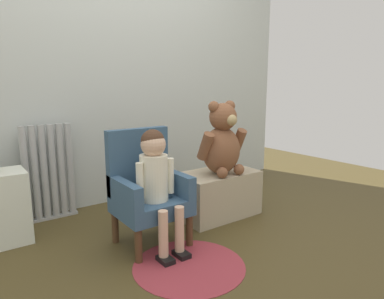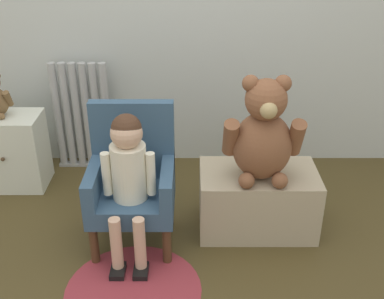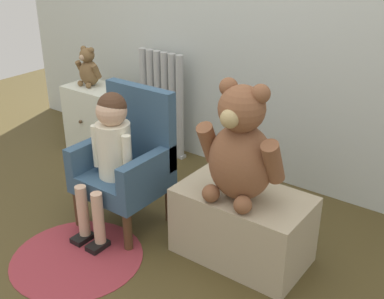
{
  "view_description": "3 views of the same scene",
  "coord_description": "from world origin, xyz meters",
  "px_view_note": "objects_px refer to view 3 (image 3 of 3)",
  "views": [
    {
      "loc": [
        -1.12,
        -1.41,
        1.0
      ],
      "look_at": [
        0.23,
        0.44,
        0.56
      ],
      "focal_mm": 32.0,
      "sensor_mm": 36.0,
      "label": 1
    },
    {
      "loc": [
        0.17,
        -1.64,
        1.6
      ],
      "look_at": [
        0.16,
        0.38,
        0.54
      ],
      "focal_mm": 45.0,
      "sensor_mm": 36.0,
      "label": 2
    },
    {
      "loc": [
        1.45,
        -1.16,
        1.44
      ],
      "look_at": [
        0.25,
        0.46,
        0.5
      ],
      "focal_mm": 45.0,
      "sensor_mm": 36.0,
      "label": 3
    }
  ],
  "objects_px": {
    "small_dresser": "(97,119)",
    "floor_rug": "(77,257)",
    "radiator": "(162,104)",
    "child_armchair": "(128,161)",
    "low_bench": "(242,225)",
    "small_teddy_bear": "(89,69)",
    "large_teddy_bear": "(241,149)",
    "child_figure": "(110,144)"
  },
  "relations": [
    {
      "from": "small_dresser",
      "to": "low_bench",
      "type": "height_order",
      "value": "small_dresser"
    },
    {
      "from": "child_figure",
      "to": "large_teddy_bear",
      "type": "distance_m",
      "value": 0.67
    },
    {
      "from": "small_teddy_bear",
      "to": "child_figure",
      "type": "bearing_deg",
      "value": -37.34
    },
    {
      "from": "floor_rug",
      "to": "small_dresser",
      "type": "bearing_deg",
      "value": 131.58
    },
    {
      "from": "child_armchair",
      "to": "low_bench",
      "type": "relative_size",
      "value": 1.18
    },
    {
      "from": "child_figure",
      "to": "floor_rug",
      "type": "height_order",
      "value": "child_figure"
    },
    {
      "from": "radiator",
      "to": "small_teddy_bear",
      "type": "bearing_deg",
      "value": -151.89
    },
    {
      "from": "radiator",
      "to": "child_armchair",
      "type": "bearing_deg",
      "value": -61.94
    },
    {
      "from": "radiator",
      "to": "child_armchair",
      "type": "xyz_separation_m",
      "value": [
        0.4,
        -0.76,
        -0.01
      ]
    },
    {
      "from": "radiator",
      "to": "large_teddy_bear",
      "type": "height_order",
      "value": "large_teddy_bear"
    },
    {
      "from": "child_figure",
      "to": "small_dresser",
      "type": "bearing_deg",
      "value": 141.44
    },
    {
      "from": "low_bench",
      "to": "child_figure",
      "type": "bearing_deg",
      "value": -163.63
    },
    {
      "from": "child_armchair",
      "to": "radiator",
      "type": "bearing_deg",
      "value": 118.06
    },
    {
      "from": "radiator",
      "to": "large_teddy_bear",
      "type": "xyz_separation_m",
      "value": [
        1.05,
        -0.73,
        0.22
      ]
    },
    {
      "from": "large_teddy_bear",
      "to": "floor_rug",
      "type": "height_order",
      "value": "large_teddy_bear"
    },
    {
      "from": "low_bench",
      "to": "floor_rug",
      "type": "bearing_deg",
      "value": -141.7
    },
    {
      "from": "small_dresser",
      "to": "small_teddy_bear",
      "type": "bearing_deg",
      "value": 176.34
    },
    {
      "from": "child_figure",
      "to": "large_teddy_bear",
      "type": "xyz_separation_m",
      "value": [
        0.64,
        0.15,
        0.1
      ]
    },
    {
      "from": "child_armchair",
      "to": "floor_rug",
      "type": "relative_size",
      "value": 1.15
    },
    {
      "from": "radiator",
      "to": "child_figure",
      "type": "xyz_separation_m",
      "value": [
        0.4,
        -0.87,
        0.13
      ]
    },
    {
      "from": "radiator",
      "to": "small_teddy_bear",
      "type": "distance_m",
      "value": 0.54
    },
    {
      "from": "small_dresser",
      "to": "floor_rug",
      "type": "height_order",
      "value": "small_dresser"
    },
    {
      "from": "small_dresser",
      "to": "large_teddy_bear",
      "type": "height_order",
      "value": "large_teddy_bear"
    },
    {
      "from": "child_armchair",
      "to": "low_bench",
      "type": "xyz_separation_m",
      "value": [
        0.65,
        0.08,
        -0.18
      ]
    },
    {
      "from": "low_bench",
      "to": "small_dresser",
      "type": "bearing_deg",
      "value": 162.82
    },
    {
      "from": "radiator",
      "to": "child_figure",
      "type": "bearing_deg",
      "value": -65.13
    },
    {
      "from": "radiator",
      "to": "low_bench",
      "type": "xyz_separation_m",
      "value": [
        1.05,
        -0.68,
        -0.18
      ]
    },
    {
      "from": "small_dresser",
      "to": "radiator",
      "type": "bearing_deg",
      "value": 30.69
    },
    {
      "from": "child_armchair",
      "to": "large_teddy_bear",
      "type": "relative_size",
      "value": 1.34
    },
    {
      "from": "child_figure",
      "to": "low_bench",
      "type": "xyz_separation_m",
      "value": [
        0.65,
        0.19,
        -0.31
      ]
    },
    {
      "from": "small_dresser",
      "to": "low_bench",
      "type": "xyz_separation_m",
      "value": [
        1.45,
        -0.45,
        -0.06
      ]
    },
    {
      "from": "low_bench",
      "to": "small_teddy_bear",
      "type": "xyz_separation_m",
      "value": [
        -1.48,
        0.45,
        0.41
      ]
    },
    {
      "from": "child_figure",
      "to": "low_bench",
      "type": "height_order",
      "value": "child_figure"
    },
    {
      "from": "radiator",
      "to": "small_dresser",
      "type": "distance_m",
      "value": 0.48
    },
    {
      "from": "small_dresser",
      "to": "child_armchair",
      "type": "bearing_deg",
      "value": -33.23
    },
    {
      "from": "small_dresser",
      "to": "child_armchair",
      "type": "distance_m",
      "value": 0.96
    },
    {
      "from": "small_dresser",
      "to": "low_bench",
      "type": "relative_size",
      "value": 0.76
    },
    {
      "from": "child_figure",
      "to": "low_bench",
      "type": "relative_size",
      "value": 1.2
    },
    {
      "from": "radiator",
      "to": "floor_rug",
      "type": "height_order",
      "value": "radiator"
    },
    {
      "from": "low_bench",
      "to": "large_teddy_bear",
      "type": "xyz_separation_m",
      "value": [
        -0.0,
        -0.04,
        0.41
      ]
    },
    {
      "from": "child_figure",
      "to": "small_teddy_bear",
      "type": "relative_size",
      "value": 2.79
    },
    {
      "from": "radiator",
      "to": "large_teddy_bear",
      "type": "distance_m",
      "value": 1.29
    }
  ]
}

